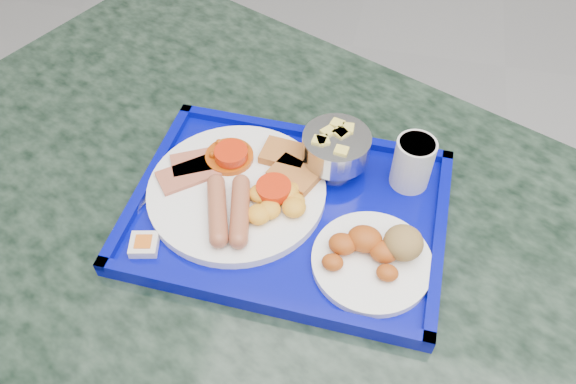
# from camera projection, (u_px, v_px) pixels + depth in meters

# --- Properties ---
(table) EXTENTS (1.57, 1.34, 0.83)m
(table) POSITION_uv_depth(u_px,v_px,m) (265.00, 292.00, 1.02)
(table) COLOR gray
(table) RESTS_ON floor
(tray) EXTENTS (0.48, 0.35, 0.03)m
(tray) POSITION_uv_depth(u_px,v_px,m) (288.00, 211.00, 0.85)
(tray) COLOR #030795
(tray) RESTS_ON table
(main_plate) EXTENTS (0.27, 0.27, 0.04)m
(main_plate) POSITION_uv_depth(u_px,v_px,m) (243.00, 189.00, 0.86)
(main_plate) COLOR white
(main_plate) RESTS_ON tray
(bread_plate) EXTENTS (0.17, 0.17, 0.06)m
(bread_plate) POSITION_uv_depth(u_px,v_px,m) (376.00, 254.00, 0.78)
(bread_plate) COLOR white
(bread_plate) RESTS_ON tray
(fruit_bowl) EXTENTS (0.11, 0.11, 0.07)m
(fruit_bowl) POSITION_uv_depth(u_px,v_px,m) (336.00, 147.00, 0.87)
(fruit_bowl) COLOR #AAABAD
(fruit_bowl) RESTS_ON tray
(juice_cup) EXTENTS (0.06, 0.06, 0.08)m
(juice_cup) POSITION_uv_depth(u_px,v_px,m) (413.00, 162.00, 0.85)
(juice_cup) COLOR silver
(juice_cup) RESTS_ON tray
(spoon) EXTENTS (0.06, 0.17, 0.01)m
(spoon) POSITION_uv_depth(u_px,v_px,m) (187.00, 162.00, 0.91)
(spoon) COLOR #AAABAD
(spoon) RESTS_ON tray
(knife) EXTENTS (0.06, 0.18, 0.00)m
(knife) POSITION_uv_depth(u_px,v_px,m) (154.00, 188.00, 0.87)
(knife) COLOR #AAABAD
(knife) RESTS_ON tray
(jam_packet) EXTENTS (0.05, 0.05, 0.02)m
(jam_packet) POSITION_uv_depth(u_px,v_px,m) (144.00, 244.00, 0.80)
(jam_packet) COLOR white
(jam_packet) RESTS_ON tray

